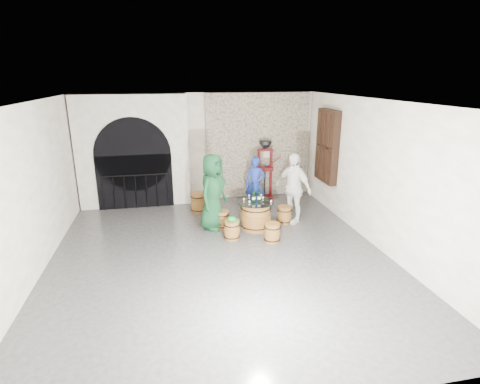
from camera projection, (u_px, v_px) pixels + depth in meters
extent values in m
plane|color=#2F2F31|center=(220.00, 255.00, 7.98)|extent=(8.00, 8.00, 0.00)
plane|color=silver|center=(199.00, 147.00, 11.25)|extent=(8.00, 0.00, 8.00)
plane|color=silver|center=(276.00, 291.00, 3.76)|extent=(8.00, 0.00, 8.00)
plane|color=silver|center=(29.00, 194.00, 6.84)|extent=(0.00, 8.00, 8.00)
plane|color=silver|center=(377.00, 175.00, 8.17)|extent=(0.00, 8.00, 8.00)
plane|color=beige|center=(217.00, 102.00, 7.03)|extent=(8.00, 8.00, 0.00)
cube|color=tan|center=(258.00, 146.00, 11.53)|extent=(3.20, 0.12, 3.18)
cube|color=silver|center=(133.00, 151.00, 10.65)|extent=(3.10, 0.50, 3.18)
cube|color=black|center=(135.00, 182.00, 10.65)|extent=(2.10, 0.03, 1.55)
cylinder|color=black|center=(133.00, 155.00, 10.42)|extent=(2.10, 0.03, 2.10)
cylinder|color=black|center=(135.00, 175.00, 10.53)|extent=(1.79, 0.04, 0.04)
cylinder|color=black|center=(103.00, 194.00, 10.50)|extent=(0.02, 0.02, 0.98)
cylinder|color=black|center=(114.00, 193.00, 10.56)|extent=(0.02, 0.02, 0.98)
cylinder|color=black|center=(125.00, 193.00, 10.62)|extent=(0.02, 0.02, 0.98)
cylinder|color=black|center=(136.00, 192.00, 10.67)|extent=(0.02, 0.02, 0.98)
cylinder|color=black|center=(147.00, 191.00, 10.73)|extent=(0.02, 0.02, 0.98)
cylinder|color=black|center=(157.00, 191.00, 10.79)|extent=(0.02, 0.02, 0.98)
cylinder|color=black|center=(168.00, 190.00, 10.84)|extent=(0.02, 0.02, 0.98)
cube|color=black|center=(327.00, 146.00, 10.33)|extent=(0.20, 1.10, 2.00)
cube|color=black|center=(325.00, 146.00, 10.32)|extent=(0.06, 0.88, 1.76)
cube|color=black|center=(327.00, 146.00, 10.33)|extent=(0.22, 0.92, 0.06)
cube|color=black|center=(331.00, 148.00, 10.06)|extent=(0.22, 0.06, 1.80)
cube|color=black|center=(327.00, 146.00, 10.33)|extent=(0.22, 0.06, 1.80)
cube|color=black|center=(322.00, 144.00, 10.60)|extent=(0.22, 0.06, 1.80)
cylinder|color=brown|center=(256.00, 216.00, 9.29)|extent=(0.70, 0.70, 0.67)
cylinder|color=brown|center=(256.00, 216.00, 9.29)|extent=(0.75, 0.75, 0.15)
torus|color=black|center=(255.00, 224.00, 9.36)|extent=(0.76, 0.76, 0.02)
torus|color=black|center=(256.00, 207.00, 9.22)|extent=(0.76, 0.76, 0.02)
cylinder|color=brown|center=(256.00, 203.00, 9.19)|extent=(0.72, 0.72, 0.02)
cylinder|color=black|center=(256.00, 202.00, 9.18)|extent=(0.91, 0.91, 0.01)
cylinder|color=brown|center=(222.00, 220.00, 9.37)|extent=(0.35, 0.35, 0.43)
cylinder|color=brown|center=(222.00, 220.00, 9.37)|extent=(0.37, 0.37, 0.09)
torus|color=black|center=(222.00, 225.00, 9.41)|extent=(0.39, 0.39, 0.02)
torus|color=black|center=(222.00, 214.00, 9.32)|extent=(0.39, 0.39, 0.02)
cylinder|color=brown|center=(222.00, 211.00, 9.30)|extent=(0.35, 0.35, 0.02)
cylinder|color=brown|center=(255.00, 209.00, 10.13)|extent=(0.35, 0.35, 0.43)
cylinder|color=brown|center=(255.00, 209.00, 10.13)|extent=(0.37, 0.37, 0.09)
torus|color=black|center=(255.00, 214.00, 10.18)|extent=(0.39, 0.39, 0.02)
torus|color=black|center=(255.00, 204.00, 10.09)|extent=(0.39, 0.39, 0.02)
cylinder|color=brown|center=(255.00, 201.00, 10.06)|extent=(0.35, 0.35, 0.02)
cylinder|color=brown|center=(284.00, 215.00, 9.68)|extent=(0.35, 0.35, 0.43)
cylinder|color=brown|center=(284.00, 215.00, 9.68)|extent=(0.37, 0.37, 0.09)
torus|color=black|center=(284.00, 220.00, 9.72)|extent=(0.39, 0.39, 0.02)
torus|color=black|center=(284.00, 210.00, 9.64)|extent=(0.39, 0.39, 0.02)
cylinder|color=brown|center=(285.00, 207.00, 9.61)|extent=(0.35, 0.35, 0.02)
cylinder|color=brown|center=(272.00, 233.00, 8.59)|extent=(0.35, 0.35, 0.43)
cylinder|color=brown|center=(272.00, 233.00, 8.59)|extent=(0.37, 0.37, 0.09)
torus|color=black|center=(272.00, 239.00, 8.63)|extent=(0.39, 0.39, 0.02)
torus|color=black|center=(272.00, 227.00, 8.54)|extent=(0.39, 0.39, 0.02)
cylinder|color=brown|center=(272.00, 224.00, 8.52)|extent=(0.35, 0.35, 0.02)
cylinder|color=brown|center=(232.00, 230.00, 8.73)|extent=(0.35, 0.35, 0.43)
cylinder|color=brown|center=(232.00, 230.00, 8.73)|extent=(0.37, 0.37, 0.09)
torus|color=black|center=(232.00, 236.00, 8.77)|extent=(0.39, 0.39, 0.02)
torus|color=black|center=(232.00, 224.00, 8.69)|extent=(0.39, 0.39, 0.02)
cylinder|color=brown|center=(232.00, 221.00, 8.66)|extent=(0.35, 0.35, 0.02)
ellipsoid|color=#0B822F|center=(232.00, 219.00, 8.65)|extent=(0.20, 0.20, 0.11)
cylinder|color=#0B822F|center=(235.00, 221.00, 8.65)|extent=(0.13, 0.13, 0.01)
imported|color=#10391E|center=(213.00, 192.00, 9.16)|extent=(1.05, 1.10, 1.89)
imported|color=navy|center=(255.00, 184.00, 10.39)|extent=(0.68, 0.61, 1.55)
imported|color=white|center=(293.00, 188.00, 9.57)|extent=(0.96, 1.13, 1.82)
cylinder|color=black|center=(254.00, 198.00, 9.12)|extent=(0.07, 0.07, 0.22)
cylinder|color=white|center=(254.00, 198.00, 9.12)|extent=(0.08, 0.08, 0.06)
cone|color=black|center=(254.00, 193.00, 9.08)|extent=(0.07, 0.07, 0.05)
cylinder|color=black|center=(254.00, 191.00, 9.06)|extent=(0.03, 0.03, 0.07)
cylinder|color=black|center=(259.00, 197.00, 9.15)|extent=(0.07, 0.07, 0.22)
cylinder|color=white|center=(259.00, 198.00, 9.15)|extent=(0.08, 0.08, 0.06)
cone|color=black|center=(259.00, 192.00, 9.11)|extent=(0.07, 0.07, 0.05)
cylinder|color=black|center=(259.00, 190.00, 9.09)|extent=(0.03, 0.03, 0.07)
cylinder|color=black|center=(254.00, 197.00, 9.21)|extent=(0.07, 0.07, 0.22)
cylinder|color=white|center=(254.00, 197.00, 9.21)|extent=(0.08, 0.08, 0.06)
cone|color=black|center=(254.00, 192.00, 9.17)|extent=(0.07, 0.07, 0.05)
cylinder|color=black|center=(254.00, 190.00, 9.16)|extent=(0.03, 0.03, 0.07)
cylinder|color=brown|center=(198.00, 203.00, 10.44)|extent=(0.39, 0.39, 0.55)
cylinder|color=brown|center=(198.00, 203.00, 10.44)|extent=(0.42, 0.42, 0.12)
torus|color=black|center=(198.00, 209.00, 10.49)|extent=(0.43, 0.43, 0.02)
torus|color=black|center=(198.00, 196.00, 10.38)|extent=(0.43, 0.43, 0.02)
cylinder|color=brown|center=(198.00, 193.00, 10.35)|extent=(0.40, 0.40, 0.02)
cube|color=#550E11|center=(264.00, 198.00, 11.59)|extent=(0.52, 0.43, 0.10)
cube|color=#550E11|center=(265.00, 169.00, 11.31)|extent=(0.46, 0.31, 0.11)
cube|color=#550E11|center=(265.00, 150.00, 11.14)|extent=(0.45, 0.14, 0.07)
cylinder|color=black|center=(265.00, 181.00, 11.43)|extent=(0.05, 0.05, 0.96)
cylinder|color=black|center=(265.00, 143.00, 11.07)|extent=(0.36, 0.36, 0.09)
cone|color=black|center=(265.00, 146.00, 11.11)|extent=(0.36, 0.36, 0.19)
cube|color=#550E11|center=(259.00, 174.00, 11.31)|extent=(0.07, 0.07, 1.53)
cube|color=#550E11|center=(271.00, 173.00, 11.40)|extent=(0.07, 0.07, 1.53)
cylinder|color=#550E11|center=(274.00, 161.00, 11.28)|extent=(0.41, 0.05, 0.30)
cube|color=silver|center=(266.00, 154.00, 11.58)|extent=(0.18, 0.10, 0.22)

